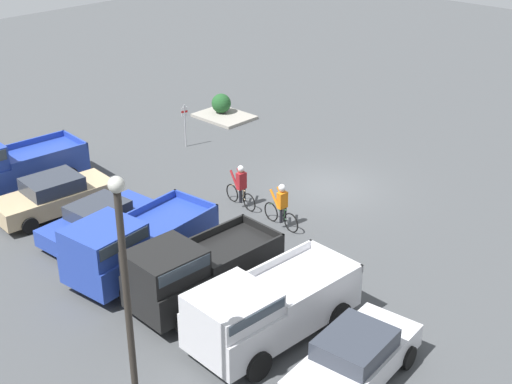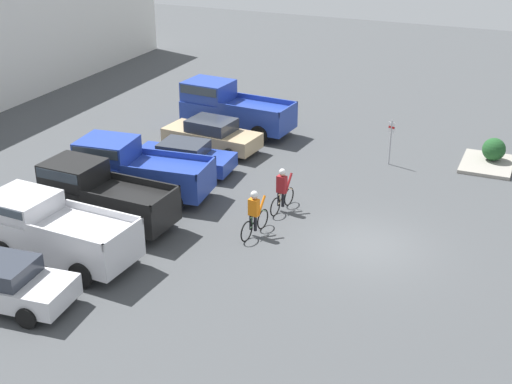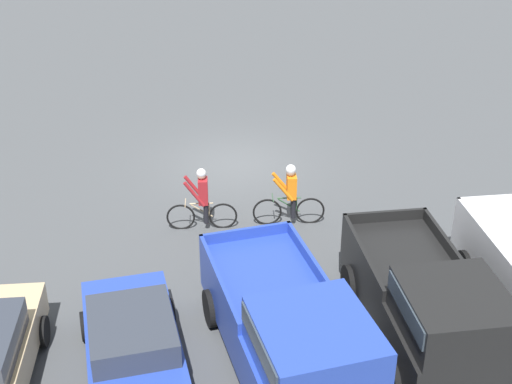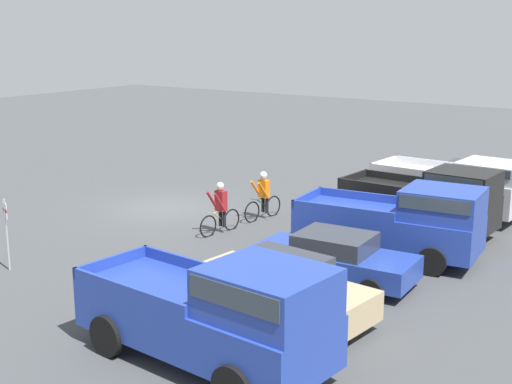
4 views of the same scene
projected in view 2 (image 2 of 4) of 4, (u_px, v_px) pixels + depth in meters
name	position (u px, v px, depth m)	size (l,w,h in m)	color
ground_plane	(366.00, 245.00, 24.69)	(80.00, 80.00, 0.00)	#424447
sedan_0	(2.00, 282.00, 21.08)	(2.25, 4.45, 1.44)	silver
pickup_truck_0	(53.00, 229.00, 23.39)	(2.53, 5.30, 2.10)	silver
pickup_truck_1	(99.00, 194.00, 25.75)	(2.31, 5.01, 2.25)	black
pickup_truck_2	(134.00, 168.00, 28.14)	(2.65, 5.45, 2.21)	#233D9E
sedan_1	(184.00, 157.00, 30.48)	(2.11, 4.38, 1.34)	#233D9E
sedan_2	(212.00, 135.00, 32.82)	(2.26, 4.64, 1.49)	tan
pickup_truck_3	(229.00, 107.00, 35.16)	(2.63, 5.70, 2.37)	#233D9E
cyclist_0	(282.00, 190.00, 26.90)	(1.81, 0.51, 1.73)	black
cyclist_1	(254.00, 213.00, 25.08)	(1.87, 0.51, 1.72)	black
fire_lane_sign	(391.00, 138.00, 31.01)	(0.12, 0.29, 2.04)	#9E9EA3
curb_island	(487.00, 164.00, 31.34)	(2.83, 2.17, 0.15)	gray
shrub	(494.00, 149.00, 31.35)	(1.01, 1.01, 1.01)	#1E4C23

